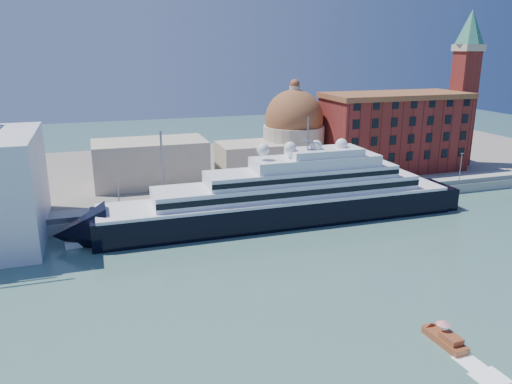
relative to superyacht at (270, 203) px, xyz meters
name	(u,v)px	position (x,y,z in m)	size (l,w,h in m)	color
ground	(301,265)	(-2.13, -23.00, -4.75)	(400.00, 400.00, 0.00)	#39635D
quay	(246,204)	(-2.13, 11.00, -3.50)	(180.00, 10.00, 2.50)	gray
land	(209,168)	(-2.13, 52.00, -3.75)	(260.00, 72.00, 2.00)	slate
quay_fence	(252,202)	(-2.13, 6.50, -1.65)	(180.00, 0.10, 1.20)	slate
superyacht	(270,203)	(0.00, 0.00, 0.00)	(92.13, 12.77, 27.53)	black
service_barge	(93,240)	(-38.15, -0.17, -4.09)	(10.52, 4.35, 2.31)	white
water_taxi	(446,339)	(6.31, -52.38, -3.98)	(2.60, 6.84, 3.20)	brown
warehouse	(394,131)	(49.87, 29.00, 9.04)	(43.00, 19.00, 23.25)	maroon
campanile	(465,79)	(73.87, 29.00, 24.00)	(8.40, 8.40, 47.00)	maroon
church	(243,146)	(4.25, 34.72, 6.16)	(66.00, 18.00, 25.50)	beige
lamp_posts	(196,176)	(-14.80, 9.27, 5.09)	(120.80, 2.40, 18.00)	slate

